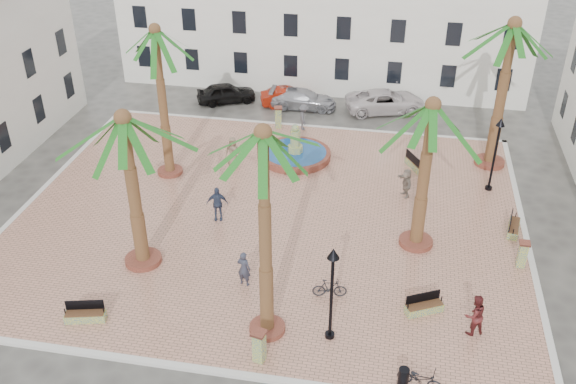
{
  "coord_description": "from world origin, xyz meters",
  "views": [
    {
      "loc": [
        6.12,
        -27.5,
        18.6
      ],
      "look_at": [
        1.0,
        0.0,
        1.6
      ],
      "focal_mm": 40.0,
      "sensor_mm": 36.0,
      "label": 1
    }
  ],
  "objects_px": {
    "palm_sw": "(125,137)",
    "bollard_se": "(259,346)",
    "lamppost_s": "(332,279)",
    "bench_s": "(85,315)",
    "car_red": "(288,97)",
    "bench_e": "(513,227)",
    "litter_bin": "(403,377)",
    "pedestrian_north": "(303,117)",
    "car_white": "(385,101)",
    "palm_s": "(263,156)",
    "cyclist_b": "(475,315)",
    "pedestrian_fountain_b": "(217,204)",
    "palm_nw": "(156,45)",
    "lamppost_e": "(497,142)",
    "palm_ne": "(512,41)",
    "pedestrian_fountain_a": "(233,152)",
    "pedestrian_east": "(406,183)",
    "car_black": "(226,93)",
    "fountain": "(295,153)",
    "bollard_e": "(523,254)",
    "bench_se": "(424,307)",
    "bicycle_b": "(330,288)",
    "cyclist_a": "(244,269)",
    "bench_ne": "(416,164)",
    "palm_e": "(431,123)",
    "bicycle_a": "(420,378)",
    "car_silver": "(303,99)",
    "bollard_n": "(278,117)"
  },
  "relations": [
    {
      "from": "bench_e",
      "to": "lamppost_s",
      "type": "height_order",
      "value": "lamppost_s"
    },
    {
      "from": "bollard_e",
      "to": "cyclist_a",
      "type": "height_order",
      "value": "cyclist_a"
    },
    {
      "from": "lamppost_s",
      "to": "bench_s",
      "type": "bearing_deg",
      "value": -174.99
    },
    {
      "from": "bench_e",
      "to": "litter_bin",
      "type": "xyz_separation_m",
      "value": [
        -5.12,
        -11.05,
        0.14
      ]
    },
    {
      "from": "bicycle_a",
      "to": "cyclist_b",
      "type": "distance_m",
      "value": 3.9
    },
    {
      "from": "palm_ne",
      "to": "pedestrian_fountain_b",
      "type": "relative_size",
      "value": 4.72
    },
    {
      "from": "fountain",
      "to": "bench_ne",
      "type": "height_order",
      "value": "fountain"
    },
    {
      "from": "palm_e",
      "to": "car_white",
      "type": "bearing_deg",
      "value": 98.5
    },
    {
      "from": "bench_s",
      "to": "bench_se",
      "type": "distance_m",
      "value": 14.18
    },
    {
      "from": "cyclist_a",
      "to": "car_red",
      "type": "xyz_separation_m",
      "value": [
        -1.77,
        20.28,
        -0.38
      ]
    },
    {
      "from": "palm_sw",
      "to": "bench_ne",
      "type": "bearing_deg",
      "value": 42.72
    },
    {
      "from": "palm_ne",
      "to": "car_white",
      "type": "xyz_separation_m",
      "value": [
        -6.57,
        6.88,
        -6.89
      ]
    },
    {
      "from": "bench_se",
      "to": "bicycle_b",
      "type": "bearing_deg",
      "value": 149.22
    },
    {
      "from": "pedestrian_east",
      "to": "car_black",
      "type": "xyz_separation_m",
      "value": [
        -13.12,
        11.01,
        -0.25
      ]
    },
    {
      "from": "bollard_se",
      "to": "car_red",
      "type": "xyz_separation_m",
      "value": [
        -3.44,
        24.63,
        -0.26
      ]
    },
    {
      "from": "bollard_e",
      "to": "litter_bin",
      "type": "height_order",
      "value": "bollard_e"
    },
    {
      "from": "palm_nw",
      "to": "lamppost_e",
      "type": "relative_size",
      "value": 2.03
    },
    {
      "from": "bollard_e",
      "to": "bicycle_b",
      "type": "xyz_separation_m",
      "value": [
        -8.45,
        -3.75,
        -0.25
      ]
    },
    {
      "from": "bollard_n",
      "to": "bench_se",
      "type": "bearing_deg",
      "value": -59.97
    },
    {
      "from": "palm_nw",
      "to": "cyclist_b",
      "type": "bearing_deg",
      "value": -32.08
    },
    {
      "from": "palm_sw",
      "to": "bench_e",
      "type": "relative_size",
      "value": 4.49
    },
    {
      "from": "palm_s",
      "to": "bollard_e",
      "type": "height_order",
      "value": "palm_s"
    },
    {
      "from": "palm_sw",
      "to": "cyclist_b",
      "type": "height_order",
      "value": "palm_sw"
    },
    {
      "from": "cyclist_b",
      "to": "bench_se",
      "type": "bearing_deg",
      "value": -52.5
    },
    {
      "from": "palm_s",
      "to": "bench_e",
      "type": "bearing_deg",
      "value": 40.65
    },
    {
      "from": "bench_e",
      "to": "lamppost_s",
      "type": "xyz_separation_m",
      "value": [
        -8.1,
        -9.06,
        2.73
      ]
    },
    {
      "from": "bench_s",
      "to": "car_silver",
      "type": "height_order",
      "value": "car_silver"
    },
    {
      "from": "palm_e",
      "to": "litter_bin",
      "type": "xyz_separation_m",
      "value": [
        -0.34,
        -9.11,
        -6.09
      ]
    },
    {
      "from": "bollard_se",
      "to": "pedestrian_fountain_b",
      "type": "distance_m",
      "value": 10.16
    },
    {
      "from": "car_black",
      "to": "car_silver",
      "type": "bearing_deg",
      "value": -114.95
    },
    {
      "from": "bollard_se",
      "to": "cyclist_a",
      "type": "relative_size",
      "value": 0.83
    },
    {
      "from": "lamppost_s",
      "to": "pedestrian_fountain_a",
      "type": "distance_m",
      "value": 15.23
    },
    {
      "from": "pedestrian_north",
      "to": "car_white",
      "type": "height_order",
      "value": "pedestrian_north"
    },
    {
      "from": "bicycle_b",
      "to": "bollard_se",
      "type": "bearing_deg",
      "value": 143.86
    },
    {
      "from": "fountain",
      "to": "pedestrian_east",
      "type": "bearing_deg",
      "value": -25.74
    },
    {
      "from": "lamppost_s",
      "to": "bollard_e",
      "type": "relative_size",
      "value": 3.25
    },
    {
      "from": "lamppost_e",
      "to": "bicycle_b",
      "type": "height_order",
      "value": "lamppost_e"
    },
    {
      "from": "palm_s",
      "to": "lamppost_s",
      "type": "relative_size",
      "value": 2.11
    },
    {
      "from": "fountain",
      "to": "bench_s",
      "type": "distance_m",
      "value": 16.82
    },
    {
      "from": "cyclist_b",
      "to": "pedestrian_fountain_b",
      "type": "relative_size",
      "value": 1.0
    },
    {
      "from": "lamppost_s",
      "to": "bicycle_b",
      "type": "bearing_deg",
      "value": 97.68
    },
    {
      "from": "bollard_se",
      "to": "bicycle_b",
      "type": "xyz_separation_m",
      "value": [
        2.17,
        4.21,
        -0.3
      ]
    },
    {
      "from": "palm_s",
      "to": "cyclist_a",
      "type": "distance_m",
      "value": 7.85
    },
    {
      "from": "palm_sw",
      "to": "car_red",
      "type": "relative_size",
      "value": 1.99
    },
    {
      "from": "fountain",
      "to": "litter_bin",
      "type": "xyz_separation_m",
      "value": [
        7.0,
        -16.77,
        0.09
      ]
    },
    {
      "from": "pedestrian_east",
      "to": "bicycle_b",
      "type": "bearing_deg",
      "value": -41.58
    },
    {
      "from": "bollard_n",
      "to": "bicycle_b",
      "type": "bearing_deg",
      "value": -71.28
    },
    {
      "from": "palm_ne",
      "to": "bench_e",
      "type": "xyz_separation_m",
      "value": [
        0.6,
        -7.1,
        -7.26
      ]
    },
    {
      "from": "bench_se",
      "to": "lamppost_e",
      "type": "bearing_deg",
      "value": 44.89
    },
    {
      "from": "palm_sw",
      "to": "bollard_se",
      "type": "bearing_deg",
      "value": -36.97
    }
  ]
}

